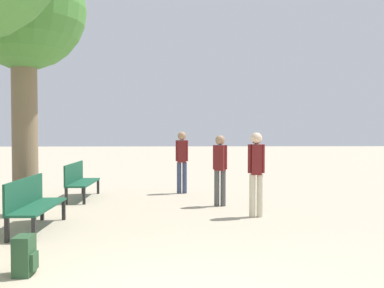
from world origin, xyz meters
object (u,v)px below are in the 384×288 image
bench_row_1 (32,201)px  pedestrian_far (220,166)px  bench_row_2 (79,179)px  backpack (25,256)px  pedestrian_mid (256,169)px  tree_row_1 (23,14)px  pedestrian_near (182,158)px

bench_row_1 → pedestrian_far: (3.42, 2.23, 0.41)m
bench_row_2 → pedestrian_far: 3.62m
backpack → pedestrian_mid: pedestrian_mid is taller
pedestrian_far → pedestrian_mid: bearing=-63.4°
backpack → bench_row_2: bearing=97.2°
bench_row_2 → backpack: bearing=-82.8°
backpack → pedestrian_mid: bearing=44.9°
bench_row_1 → pedestrian_far: 4.10m
tree_row_1 → pedestrian_far: bearing=12.8°
tree_row_1 → bench_row_1: bearing=-65.8°
bench_row_2 → pedestrian_mid: bearing=-29.8°
pedestrian_near → pedestrian_far: (0.86, -1.94, -0.04)m
pedestrian_near → bench_row_2: bearing=-161.7°
bench_row_2 → pedestrian_near: (2.56, 0.84, 0.45)m
bench_row_1 → backpack: bearing=-72.8°
tree_row_1 → pedestrian_near: size_ratio=3.22×
tree_row_1 → bench_row_2: bearing=73.6°
backpack → pedestrian_mid: size_ratio=0.28×
backpack → pedestrian_near: pedestrian_near is taller
bench_row_2 → tree_row_1: 4.09m
backpack → pedestrian_near: (1.85, 6.46, 0.73)m
bench_row_1 → bench_row_2: bearing=90.0°
bench_row_2 → pedestrian_far: pedestrian_far is taller
pedestrian_mid → pedestrian_far: 1.36m
bench_row_2 → tree_row_1: size_ratio=0.32×
bench_row_2 → backpack: 5.66m
bench_row_2 → backpack: size_ratio=3.68×
bench_row_2 → tree_row_1: (-0.59, -2.01, 3.52)m
pedestrian_mid → backpack: bearing=-135.1°
bench_row_2 → pedestrian_mid: size_ratio=1.04×
tree_row_1 → pedestrian_far: tree_row_1 is taller
bench_row_1 → tree_row_1: bearing=114.2°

